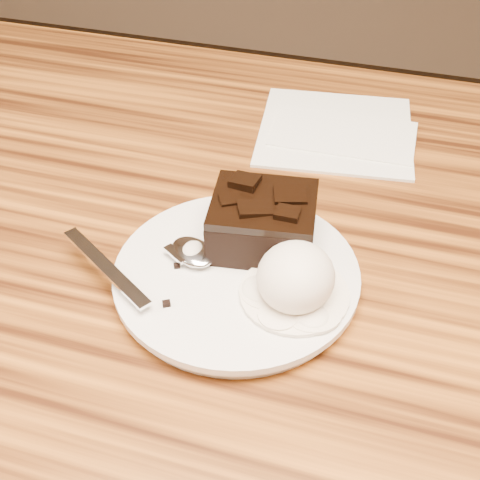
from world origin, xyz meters
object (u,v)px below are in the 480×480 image
(napkin, at_px, (335,129))
(plate, at_px, (236,277))
(ice_cream_scoop, at_px, (296,277))
(dining_table, at_px, (212,476))
(brownie, at_px, (263,225))
(spoon, at_px, (193,253))

(napkin, bearing_deg, plate, -98.18)
(plate, bearing_deg, ice_cream_scoop, -16.00)
(plate, height_order, ice_cream_scoop, ice_cream_scoop)
(dining_table, xyz_separation_m, napkin, (0.08, 0.24, 0.38))
(ice_cream_scoop, xyz_separation_m, napkin, (-0.01, 0.27, -0.03))
(brownie, xyz_separation_m, spoon, (-0.05, -0.03, -0.01))
(ice_cream_scoop, xyz_separation_m, spoon, (-0.09, 0.02, -0.02))
(brownie, distance_m, ice_cream_scoop, 0.07)
(dining_table, relative_size, napkin, 7.28)
(plate, xyz_separation_m, spoon, (-0.04, 0.00, 0.01))
(dining_table, distance_m, plate, 0.39)
(ice_cream_scoop, relative_size, napkin, 0.38)
(brownie, bearing_deg, dining_table, -158.91)
(brownie, relative_size, spoon, 0.49)
(dining_table, bearing_deg, ice_cream_scoop, -20.33)
(dining_table, height_order, brownie, brownie)
(brownie, relative_size, ice_cream_scoop, 1.33)
(plate, relative_size, brownie, 2.37)
(plate, relative_size, ice_cream_scoop, 3.16)
(plate, bearing_deg, dining_table, 154.36)
(plate, height_order, spoon, spoon)
(ice_cream_scoop, height_order, napkin, ice_cream_scoop)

